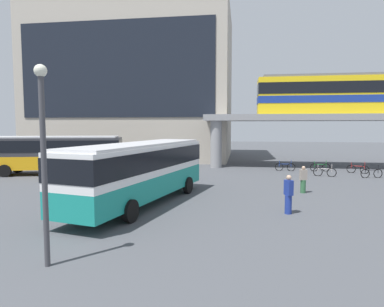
{
  "coord_description": "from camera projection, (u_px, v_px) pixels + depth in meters",
  "views": [
    {
      "loc": [
        5.51,
        -16.63,
        4.13
      ],
      "look_at": [
        2.18,
        6.11,
        2.2
      ],
      "focal_mm": 31.36,
      "sensor_mm": 36.0,
      "label": 1
    }
  ],
  "objects": [
    {
      "name": "ground_plane",
      "position": [
        173.0,
        176.0,
        27.4
      ],
      "size": [
        120.0,
        120.0,
        0.0
      ],
      "primitive_type": "plane",
      "color": "#47494F"
    },
    {
      "name": "station_building",
      "position": [
        137.0,
        86.0,
        43.78
      ],
      "size": [
        24.12,
        15.47,
        18.53
      ],
      "color": "#B2A899",
      "rests_on": "ground_plane"
    },
    {
      "name": "elevated_platform",
      "position": [
        370.0,
        122.0,
        32.48
      ],
      "size": [
        32.05,
        5.79,
        5.19
      ],
      "color": "gray",
      "rests_on": "ground_plane"
    },
    {
      "name": "bus_main",
      "position": [
        141.0,
        167.0,
        17.43
      ],
      "size": [
        4.92,
        11.33,
        3.22
      ],
      "color": "teal",
      "rests_on": "ground_plane"
    },
    {
      "name": "bus_secondary",
      "position": [
        54.0,
        151.0,
        28.27
      ],
      "size": [
        11.33,
        5.11,
        3.22
      ],
      "color": "orange",
      "rests_on": "ground_plane"
    },
    {
      "name": "bicycle_red",
      "position": [
        358.0,
        169.0,
        28.98
      ],
      "size": [
        1.67,
        0.77,
        1.04
      ],
      "color": "black",
      "rests_on": "ground_plane"
    },
    {
      "name": "bicycle_silver",
      "position": [
        325.0,
        172.0,
        27.2
      ],
      "size": [
        1.72,
        0.62,
        1.04
      ],
      "color": "black",
      "rests_on": "ground_plane"
    },
    {
      "name": "bicycle_green",
      "position": [
        320.0,
        167.0,
        30.22
      ],
      "size": [
        1.79,
        0.23,
        1.04
      ],
      "color": "black",
      "rests_on": "ground_plane"
    },
    {
      "name": "bicycle_blue",
      "position": [
        285.0,
        167.0,
        30.53
      ],
      "size": [
        1.79,
        0.11,
        1.04
      ],
      "color": "black",
      "rests_on": "ground_plane"
    },
    {
      "name": "bicycle_black",
      "position": [
        372.0,
        173.0,
        26.42
      ],
      "size": [
        1.76,
        0.43,
        1.04
      ],
      "color": "black",
      "rests_on": "ground_plane"
    },
    {
      "name": "pedestrian_by_bike_rack",
      "position": [
        288.0,
        195.0,
        15.63
      ],
      "size": [
        0.43,
        0.48,
        1.83
      ],
      "color": "navy",
      "rests_on": "ground_plane"
    },
    {
      "name": "pedestrian_near_building",
      "position": [
        171.0,
        165.0,
        28.18
      ],
      "size": [
        0.48,
        0.43,
        1.76
      ],
      "color": "gray",
      "rests_on": "ground_plane"
    },
    {
      "name": "pedestrian_at_kerb",
      "position": [
        303.0,
        180.0,
        20.47
      ],
      "size": [
        0.46,
        0.36,
        1.66
      ],
      "color": "#33663F",
      "rests_on": "ground_plane"
    },
    {
      "name": "lamp_post",
      "position": [
        43.0,
        148.0,
        9.58
      ],
      "size": [
        0.36,
        0.36,
        5.85
      ],
      "color": "#3F3F44",
      "rests_on": "ground_plane"
    }
  ]
}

